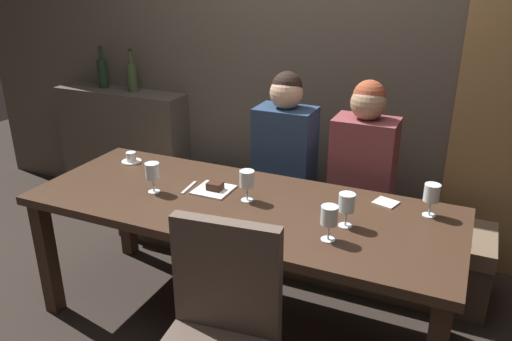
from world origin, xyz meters
TOP-DOWN VIEW (x-y plane):
  - ground at (0.00, 0.00)m, footprint 9.00×9.00m
  - back_wall_tiled at (0.00, 1.22)m, footprint 6.00×0.12m
  - back_counter at (-1.55, 1.04)m, footprint 1.10×0.28m
  - dining_table at (0.00, 0.00)m, footprint 2.20×0.84m
  - banquette_bench at (0.00, 0.70)m, footprint 2.50×0.44m
  - chair_near_side at (0.25, -0.72)m, footprint 0.49×0.49m
  - diner_redhead at (-0.02, 0.69)m, footprint 0.36×0.24m
  - diner_bearded at (0.47, 0.68)m, footprint 0.36×0.24m
  - wine_bottle_dark_red at (-1.72, 1.07)m, footprint 0.08×0.08m
  - wine_bottle_pale_label at (-1.43, 1.05)m, footprint 0.08×0.08m
  - wine_glass_far_left at (0.90, 0.25)m, footprint 0.08×0.08m
  - wine_glass_end_left at (0.52, -0.18)m, footprint 0.08×0.08m
  - wine_glass_center_front at (-0.48, -0.07)m, footprint 0.08×0.08m
  - wine_glass_center_back at (0.55, -0.02)m, footprint 0.08×0.08m
  - wine_glass_far_right at (0.02, 0.04)m, footprint 0.08×0.08m
  - espresso_cup at (-0.86, 0.24)m, footprint 0.12×0.12m
  - dessert_plate at (-0.19, 0.07)m, footprint 0.19×0.19m
  - fork_on_table at (-0.33, 0.05)m, footprint 0.03×0.17m
  - folded_napkin at (0.68, 0.30)m, footprint 0.13×0.13m

SIDE VIEW (x-z plane):
  - ground at x=0.00m, z-range 0.00..0.00m
  - banquette_bench at x=0.00m, z-range 0.00..0.45m
  - back_counter at x=-1.55m, z-range 0.00..0.95m
  - chair_near_side at x=0.25m, z-range 0.07..1.05m
  - dining_table at x=0.00m, z-range 0.28..1.02m
  - fork_on_table at x=-0.33m, z-range 0.74..0.75m
  - folded_napkin at x=0.68m, z-range 0.74..0.75m
  - dessert_plate at x=-0.19m, z-range 0.73..0.78m
  - espresso_cup at x=-0.86m, z-range 0.73..0.80m
  - diner_bearded at x=0.47m, z-range 0.43..1.26m
  - diner_redhead at x=-0.02m, z-range 0.43..1.26m
  - wine_glass_far_right at x=0.02m, z-range 0.77..0.93m
  - wine_glass_far_left at x=0.90m, z-range 0.77..0.93m
  - wine_glass_center_front at x=-0.48m, z-range 0.77..0.93m
  - wine_glass_end_left at x=0.52m, z-range 0.77..0.94m
  - wine_glass_center_back at x=0.55m, z-range 0.77..0.94m
  - wine_bottle_dark_red at x=-1.72m, z-range 0.91..1.23m
  - wine_bottle_pale_label at x=-1.43m, z-range 0.91..1.23m
  - back_wall_tiled at x=0.00m, z-range 0.00..3.00m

